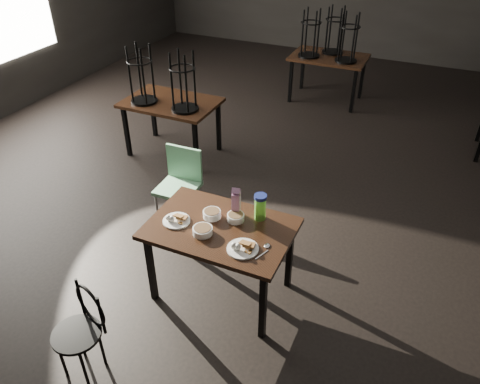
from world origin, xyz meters
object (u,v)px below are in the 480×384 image
at_px(juice_carton, 236,203).
at_px(school_chair, 180,181).
at_px(water_bottle, 260,207).
at_px(bentwood_chair, 83,325).
at_px(main_table, 221,234).

xyz_separation_m(juice_carton, school_chair, (-0.91, 0.58, -0.36)).
bearing_deg(water_bottle, bentwood_chair, -121.74).
distance_m(main_table, water_bottle, 0.40).
bearing_deg(main_table, school_chair, 137.50).
height_order(water_bottle, school_chair, water_bottle).
relative_size(juice_carton, water_bottle, 1.17).
relative_size(main_table, school_chair, 1.39).
xyz_separation_m(water_bottle, school_chair, (-1.11, 0.54, -0.35)).
bearing_deg(juice_carton, bentwood_chair, -115.72).
bearing_deg(school_chair, juice_carton, -34.23).
bearing_deg(water_bottle, school_chair, 153.99).
relative_size(main_table, juice_carton, 4.36).
bearing_deg(main_table, bentwood_chair, -117.58).
height_order(main_table, school_chair, school_chair).
relative_size(bentwood_chair, school_chair, 0.88).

